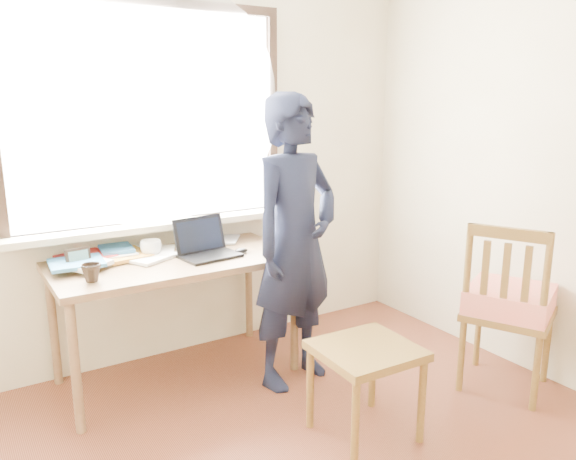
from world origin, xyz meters
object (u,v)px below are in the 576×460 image
mug_dark (91,273)px  work_chair (366,361)px  mug_white (151,248)px  person (295,243)px  side_chair (509,303)px  laptop (206,247)px  desk (175,272)px

mug_dark → work_chair: size_ratio=0.21×
mug_white → person: size_ratio=0.07×
person → mug_dark: bearing=155.3°
mug_dark → side_chair: 2.38m
laptop → work_chair: (0.39, -1.08, -0.41)m
laptop → mug_white: laptop is taller
laptop → person: bearing=-41.8°
work_chair → laptop: bearing=110.1°
desk → mug_white: 0.21m
person → mug_white: bearing=129.6°
mug_white → mug_dark: bearing=-144.3°
mug_white → person: person is taller
work_chair → mug_white: bearing=118.9°
desk → work_chair: desk is taller
mug_dark → person: person is taller
mug_dark → work_chair: 1.51m
work_chair → side_chair: size_ratio=0.48×
laptop → mug_white: bearing=150.9°
mug_white → work_chair: size_ratio=0.26×
desk → work_chair: (0.59, -1.11, -0.27)m
mug_white → side_chair: size_ratio=0.12×
desk → laptop: 0.24m
mug_white → side_chair: 2.17m
laptop → mug_white: size_ratio=2.90×
work_chair → person: size_ratio=0.28×
mug_dark → laptop: bearing=11.3°
work_chair → side_chair: side_chair is taller
work_chair → desk: bearing=118.0°
desk → laptop: laptop is taller
mug_white → work_chair: 1.48m
mug_dark → mug_white: bearing=35.7°
desk → side_chair: side_chair is taller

